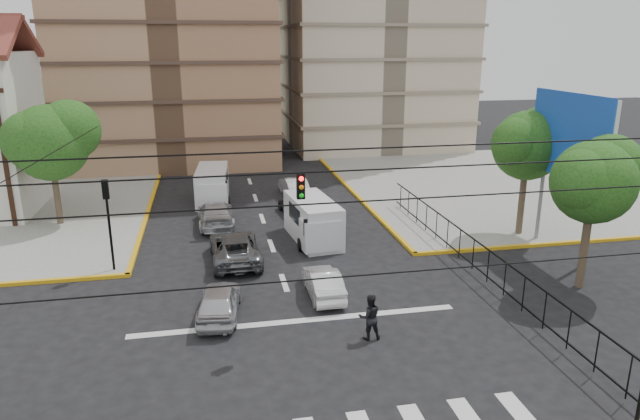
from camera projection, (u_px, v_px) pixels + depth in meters
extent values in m
plane|color=black|center=(302.00, 336.00, 21.38)|extent=(160.00, 160.00, 0.00)
cube|color=gray|center=(515.00, 183.00, 43.90)|extent=(26.00, 26.00, 0.15)
cube|color=silver|center=(297.00, 321.00, 22.51)|extent=(13.00, 0.40, 0.01)
cylinder|color=slate|center=(587.00, 226.00, 27.24)|extent=(0.20, 0.20, 4.00)
cylinder|color=slate|center=(540.00, 203.00, 31.00)|extent=(0.20, 0.20, 4.00)
cube|color=silver|center=(572.00, 136.00, 27.98)|extent=(0.25, 6.00, 4.00)
cube|color=blue|center=(568.00, 136.00, 27.94)|extent=(0.08, 6.20, 4.20)
cylinder|color=#473828|center=(585.00, 243.00, 25.10)|extent=(0.36, 0.36, 4.20)
sphere|color=#164A15|center=(594.00, 182.00, 24.31)|extent=(3.60, 3.60, 3.60)
sphere|color=#164A15|center=(609.00, 167.00, 24.61)|extent=(2.88, 2.88, 2.88)
sphere|color=#164A15|center=(583.00, 180.00, 23.84)|extent=(2.70, 2.70, 2.70)
cylinder|color=#473828|center=(522.00, 197.00, 31.82)|extent=(0.36, 0.36, 4.48)
sphere|color=#164A15|center=(528.00, 146.00, 30.99)|extent=(3.80, 3.80, 3.80)
sphere|color=#164A15|center=(541.00, 134.00, 31.29)|extent=(3.04, 3.04, 3.04)
sphere|color=#164A15|center=(518.00, 144.00, 30.51)|extent=(2.85, 2.85, 2.85)
cylinder|color=#473828|center=(56.00, 192.00, 33.58)|extent=(0.36, 0.36, 4.20)
sphere|color=#164A15|center=(50.00, 143.00, 32.76)|extent=(4.40, 4.40, 4.40)
sphere|color=#164A15|center=(70.00, 130.00, 33.05)|extent=(3.52, 3.52, 3.52)
sphere|color=#164A15|center=(31.00, 140.00, 32.25)|extent=(3.30, 3.30, 3.30)
cylinder|color=black|center=(110.00, 235.00, 26.72)|extent=(0.12, 0.12, 3.50)
cube|color=black|center=(105.00, 189.00, 26.09)|extent=(0.28, 0.22, 0.90)
sphere|color=#FF0C0C|center=(105.00, 183.00, 26.00)|extent=(0.17, 0.17, 0.17)
cube|color=black|center=(301.00, 186.00, 19.73)|extent=(0.28, 0.22, 0.90)
cylinder|color=black|center=(375.00, 274.00, 11.14)|extent=(18.00, 0.03, 0.03)
cube|color=silver|center=(313.00, 220.00, 31.40)|extent=(2.58, 5.23, 2.31)
cube|color=silver|center=(320.00, 234.00, 29.55)|extent=(2.04, 1.42, 1.61)
cube|color=black|center=(321.00, 226.00, 29.06)|extent=(1.86, 0.31, 0.91)
cylinder|color=black|center=(301.00, 245.00, 29.94)|extent=(0.25, 0.70, 0.70)
cylinder|color=black|center=(336.00, 242.00, 30.29)|extent=(0.25, 0.70, 0.70)
cylinder|color=black|center=(291.00, 226.00, 32.96)|extent=(0.25, 0.70, 0.70)
cylinder|color=black|center=(324.00, 224.00, 33.32)|extent=(0.25, 0.70, 0.70)
cube|color=silver|center=(212.00, 185.00, 39.04)|extent=(2.39, 5.17, 2.31)
cube|color=silver|center=(213.00, 194.00, 37.19)|extent=(2.00, 1.35, 1.61)
cube|color=black|center=(213.00, 187.00, 36.70)|extent=(1.86, 0.24, 0.90)
cylinder|color=black|center=(199.00, 203.00, 37.58)|extent=(0.25, 0.70, 0.70)
cylinder|color=black|center=(228.00, 202.00, 37.93)|extent=(0.25, 0.70, 0.70)
cylinder|color=black|center=(199.00, 191.00, 40.60)|extent=(0.25, 0.70, 0.70)
cylinder|color=black|center=(226.00, 190.00, 40.96)|extent=(0.25, 0.70, 0.70)
imported|color=silver|center=(219.00, 301.00, 22.72)|extent=(2.10, 4.12, 1.34)
imported|color=white|center=(323.00, 282.00, 24.61)|extent=(1.32, 3.72, 1.22)
imported|color=slate|center=(235.00, 248.00, 28.45)|extent=(2.50, 5.19, 1.42)
imported|color=#B6B7BB|center=(216.00, 214.00, 33.99)|extent=(2.16, 5.06, 1.45)
imported|color=#252527|center=(296.00, 205.00, 36.08)|extent=(2.11, 3.90, 1.26)
imported|color=silver|center=(294.00, 187.00, 40.37)|extent=(1.77, 4.33, 1.40)
imported|color=black|center=(370.00, 317.00, 20.97)|extent=(0.89, 0.71, 1.76)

